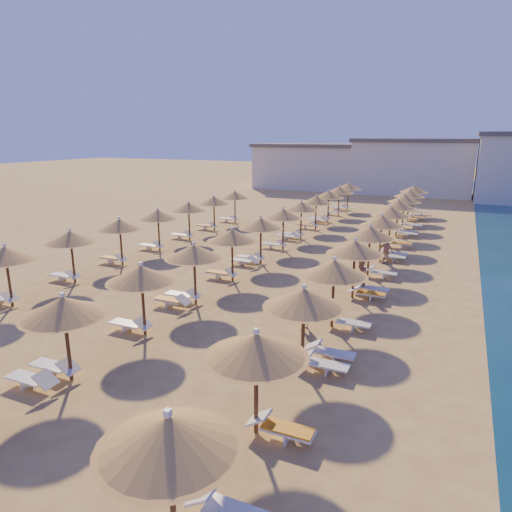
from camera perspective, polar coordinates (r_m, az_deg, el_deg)
The scene contains 9 objects.
ground at distance 21.33m, azimuth -1.11°, elevation -6.28°, with size 220.00×220.00×0.00m, color tan.
hotel_blocks at distance 64.57m, azimuth 20.05°, elevation 10.44°, with size 45.52×12.28×8.10m.
parasol_row_east at distance 27.72m, azimuth 14.82°, elevation 3.52°, with size 2.76×44.86×2.99m.
parasol_row_west at distance 29.48m, azimuth 2.10°, elevation 4.66°, with size 2.76×44.86×2.99m.
parasol_row_inland at distance 31.51m, azimuth -12.17°, elevation 5.00°, with size 2.76×25.72×2.99m.
loungers at distance 28.97m, azimuth 4.16°, elevation 0.12°, with size 17.36×42.67×0.66m.
beachgoer_b at distance 23.45m, azimuth 12.90°, elevation -2.43°, with size 0.85×0.66×1.75m, color tan.
beachgoer_c at distance 29.12m, azimuth 15.90°, elevation 0.57°, with size 0.93×0.39×1.59m, color tan.
beachgoer_a at distance 18.69m, azimuth 6.09°, elevation -6.73°, with size 0.61×0.40×1.68m, color tan.
Camera 1 is at (8.54, -17.97, 7.69)m, focal length 32.00 mm.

